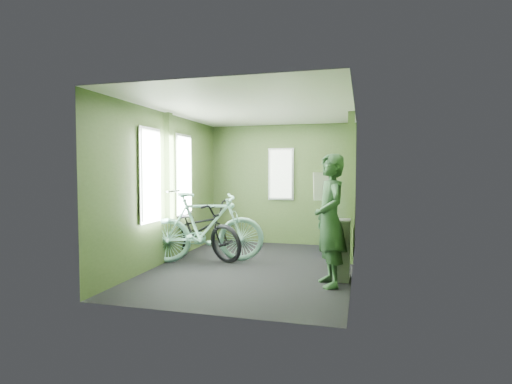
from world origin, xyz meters
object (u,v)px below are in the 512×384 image
bench_seat (339,236)px  bicycle_mint (205,263)px  passenger (330,220)px  bicycle_black (198,258)px  waste_box (341,250)px

bench_seat → bicycle_mint: bearing=-148.4°
bicycle_mint → passenger: 2.23m
passenger → bench_seat: size_ratio=1.78×
bicycle_black → bicycle_mint: size_ratio=0.99×
bicycle_black → bench_seat: bench_seat is taller
bicycle_black → bicycle_mint: 0.37m
waste_box → bench_seat: bench_seat is taller
bicycle_mint → bench_seat: bearing=-75.8°
bicycle_mint → bench_seat: 2.41m
bicycle_black → passenger: (2.18, -1.02, 0.81)m
waste_box → bench_seat: 1.81m
bicycle_black → bench_seat: (2.18, 1.10, 0.27)m
bicycle_black → waste_box: waste_box is taller
waste_box → bicycle_black: bearing=163.0°
bicycle_black → waste_box: bearing=-83.5°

